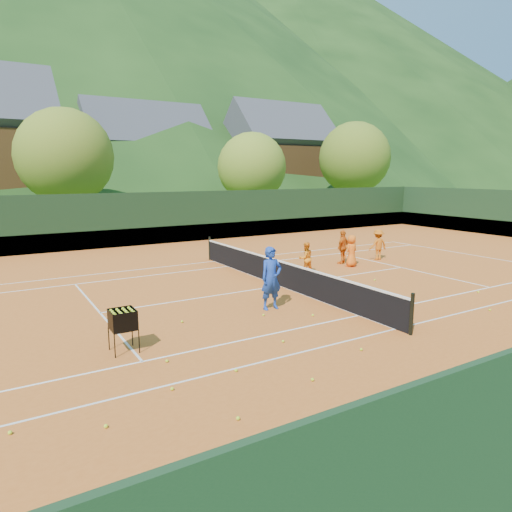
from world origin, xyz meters
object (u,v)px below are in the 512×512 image
student_a (306,258)px  chalet_mid (146,164)px  tennis_net (280,273)px  ball_hopper (123,321)px  coach (271,278)px  chalet_right (279,162)px  student_d (378,245)px  student_b (343,247)px  student_c (351,251)px

student_a → chalet_mid: size_ratio=0.10×
tennis_net → chalet_mid: chalet_mid is taller
ball_hopper → coach: bearing=12.7°
coach → tennis_net: (1.83, 2.25, -0.46)m
chalet_right → tennis_net: bearing=-123.7°
student_d → chalet_mid: (-0.85, 32.14, 4.24)m
coach → chalet_right: 39.18m
coach → ball_hopper: coach is taller
coach → student_d: bearing=26.8°
student_b → student_d: (2.07, -0.14, -0.04)m
coach → chalet_mid: (7.83, 36.25, 4.01)m
student_c → ball_hopper: 12.16m
student_c → chalet_mid: (1.34, 32.69, 4.27)m
student_c → chalet_mid: bearing=-103.5°
student_a → chalet_mid: bearing=-92.6°
coach → student_d: (8.68, 4.11, -0.23)m
coach → chalet_right: bearing=57.4°
ball_hopper → chalet_right: chalet_right is taller
student_a → ball_hopper: 9.66m
student_b → chalet_right: size_ratio=0.13×
student_b → chalet_mid: chalet_mid is taller
coach → student_c: (6.50, 3.56, -0.25)m
student_c → ball_hopper: size_ratio=1.40×
chalet_right → ball_hopper: bearing=-128.6°
student_c → ball_hopper: (-11.24, -4.63, 0.04)m
student_a → student_c: student_c is taller
student_d → tennis_net: 7.10m
student_c → tennis_net: bearing=4.5°
student_d → chalet_mid: 32.43m
coach → student_c: coach is taller
student_a → tennis_net: student_a is taller
ball_hopper → chalet_mid: (12.58, 37.32, 4.22)m
tennis_net → chalet_mid: 34.81m
student_c → ball_hopper: bearing=11.3°
student_b → student_d: student_b is taller
tennis_net → chalet_right: (20.00, 30.00, 4.74)m
student_b → tennis_net: (-4.78, -2.00, -0.27)m
student_c → student_d: student_d is taller
student_c → chalet_right: (15.34, 28.69, 4.54)m
student_d → student_b: bearing=2.8°
ball_hopper → student_b: bearing=25.1°
student_b → tennis_net: 5.18m
ball_hopper → student_a: bearing=27.3°
student_c → student_d: size_ratio=0.97×
coach → tennis_net: coach is taller
chalet_mid → chalet_right: bearing=-15.9°
ball_hopper → student_c: bearing=22.4°
coach → student_d: size_ratio=1.32×
student_a → student_d: size_ratio=0.90×
student_b → student_c: 0.70m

